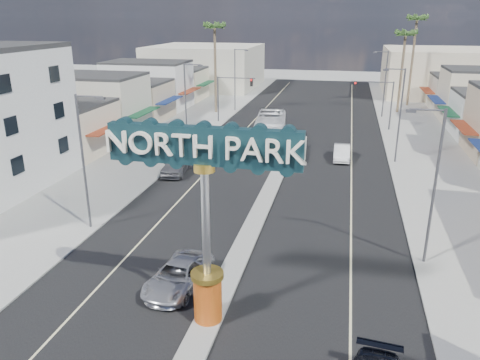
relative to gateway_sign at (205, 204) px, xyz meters
The scene contains 24 objects.
ground 28.64m from the gateway_sign, 90.00° to the left, with size 160.00×160.00×0.00m, color gray.
road 28.64m from the gateway_sign, 90.00° to the left, with size 20.00×120.00×0.01m, color black.
median_island 13.37m from the gateway_sign, 90.00° to the left, with size 1.30×30.00×0.16m, color gray.
sidewalk_left 31.87m from the gateway_sign, 116.55° to the left, with size 8.00×120.00×0.12m, color gray.
sidewalk_right 31.87m from the gateway_sign, 63.45° to the left, with size 8.00×120.00×0.12m, color gray.
storefront_row_left 47.62m from the gateway_sign, 120.33° to the left, with size 12.00×42.00×6.00m, color beige.
backdrop_far_left 76.29m from the gateway_sign, 106.77° to the left, with size 20.00×20.00×8.00m, color #B7B29E.
backdrop_far_right 76.29m from the gateway_sign, 73.23° to the left, with size 20.00×20.00×8.00m, color beige.
gateway_sign is the anchor object (origin of this frame).
traffic_signal_left 43.04m from the gateway_sign, 102.33° to the left, with size 5.09×0.45×6.00m.
traffic_signal_right 43.04m from the gateway_sign, 77.67° to the left, with size 5.09×0.45×6.00m.
streetlight_l_near 13.19m from the gateway_sign, 142.45° to the left, with size 2.03×0.22×9.00m.
streetlight_l_mid 29.91m from the gateway_sign, 110.42° to the left, with size 2.03×0.22×9.00m.
streetlight_l_far 51.10m from the gateway_sign, 101.78° to the left, with size 2.03×0.22×9.00m.
streetlight_r_near 13.19m from the gateway_sign, 37.55° to the left, with size 2.03×0.22×9.00m.
streetlight_r_mid 29.91m from the gateway_sign, 69.58° to the left, with size 2.03×0.22×9.00m.
streetlight_r_far 51.10m from the gateway_sign, 78.22° to the left, with size 2.03×0.22×9.00m.
palm_left_far 50.06m from the gateway_sign, 105.15° to the left, with size 2.60×2.60×13.10m.
palm_right_mid 55.76m from the gateway_sign, 76.47° to the left, with size 2.60×2.60×12.10m.
palm_right_far 62.20m from the gateway_sign, 75.97° to the left, with size 2.60×2.60×14.10m.
suv_left 6.25m from the gateway_sign, 133.27° to the left, with size 2.32×5.03×1.40m, color silver.
car_parked_left 22.81m from the gateway_sign, 113.88° to the left, with size 1.99×4.95×1.69m, color slate.
car_parked_right 28.99m from the gateway_sign, 78.88° to the left, with size 1.54×4.41×1.45m, color white.
city_bus 29.77m from the gateway_sign, 93.89° to the left, with size 3.02×12.89×3.59m, color white.
Camera 1 is at (5.53, -15.66, 13.53)m, focal length 35.00 mm.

